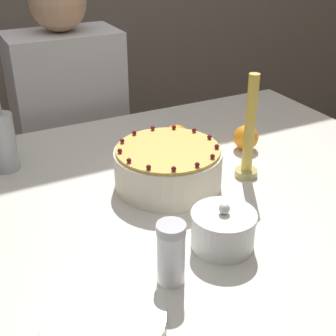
{
  "coord_description": "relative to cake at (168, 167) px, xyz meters",
  "views": [
    {
      "loc": [
        -0.46,
        -0.9,
        1.39
      ],
      "look_at": [
        0.03,
        0.06,
        0.82
      ],
      "focal_mm": 50.0,
      "sensor_mm": 36.0,
      "label": 1
    }
  ],
  "objects": [
    {
      "name": "sugar_shaker",
      "position": [
        -0.16,
        -0.33,
        0.01
      ],
      "size": [
        0.06,
        0.06,
        0.13
      ],
      "color": "white",
      "rests_on": "dining_table"
    },
    {
      "name": "orange_fruit_0",
      "position": [
        0.11,
        0.17,
        -0.01
      ],
      "size": [
        0.08,
        0.08,
        0.08
      ],
      "color": "orange",
      "rests_on": "dining_table"
    },
    {
      "name": "dining_table",
      "position": [
        -0.03,
        -0.06,
        -0.15
      ],
      "size": [
        1.51,
        1.14,
        0.77
      ],
      "color": "beige",
      "rests_on": "ground_plane"
    },
    {
      "name": "person_man_blue_shirt",
      "position": [
        -0.06,
        0.71,
        -0.28
      ],
      "size": [
        0.4,
        0.34,
        1.24
      ],
      "rotation": [
        0.0,
        0.0,
        3.14
      ],
      "color": "#473D33",
      "rests_on": "ground_plane"
    },
    {
      "name": "sugar_bowl",
      "position": [
        -0.01,
        -0.29,
        -0.01
      ],
      "size": [
        0.14,
        0.14,
        0.11
      ],
      "color": "silver",
      "rests_on": "dining_table"
    },
    {
      "name": "cake",
      "position": [
        0.0,
        0.0,
        0.0
      ],
      "size": [
        0.28,
        0.28,
        0.12
      ],
      "color": "#EFE5CC",
      "rests_on": "dining_table"
    },
    {
      "name": "plate_stack",
      "position": [
        -0.32,
        -0.39,
        -0.04
      ],
      "size": [
        0.22,
        0.22,
        0.02
      ],
      "color": "silver",
      "rests_on": "dining_table"
    },
    {
      "name": "orange_fruit_2",
      "position": [
        0.31,
        0.09,
        -0.02
      ],
      "size": [
        0.08,
        0.08,
        0.08
      ],
      "color": "orange",
      "rests_on": "dining_table"
    },
    {
      "name": "candle",
      "position": [
        0.21,
        -0.05,
        0.06
      ],
      "size": [
        0.06,
        0.06,
        0.29
      ],
      "color": "tan",
      "rests_on": "dining_table"
    },
    {
      "name": "bottle",
      "position": [
        -0.36,
        0.29,
        0.03
      ],
      "size": [
        0.08,
        0.08,
        0.22
      ],
      "color": "#B2B7BC",
      "rests_on": "dining_table"
    }
  ]
}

